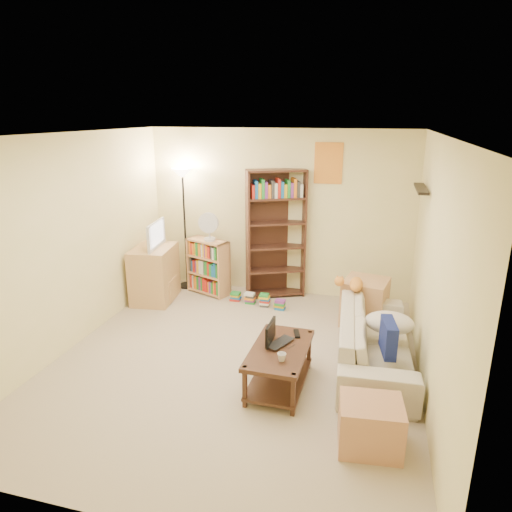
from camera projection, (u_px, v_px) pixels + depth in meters
name	position (u px, v px, depth m)	size (l,w,h in m)	color
room	(234.00, 222.00, 4.72)	(4.50, 4.54, 2.52)	#C7B395
sofa	(375.00, 340.00, 5.06)	(0.89, 2.03, 0.58)	beige
navy_pillow	(388.00, 337.00, 4.56)	(0.38, 0.11, 0.34)	navy
cream_blanket	(389.00, 323.00, 5.02)	(0.53, 0.38, 0.23)	beige
tabby_cat	(353.00, 284.00, 5.71)	(0.46, 0.18, 0.16)	orange
coffee_table	(279.00, 361.00, 4.64)	(0.57, 1.00, 0.44)	#3D1F17
laptop	(284.00, 345.00, 4.63)	(0.34, 0.40, 0.03)	black
laptop_screen	(271.00, 332.00, 4.63)	(0.01, 0.33, 0.22)	white
mug	(282.00, 357.00, 4.34)	(0.09, 0.09, 0.08)	silver
tv_remote	(297.00, 334.00, 4.86)	(0.05, 0.18, 0.02)	black
tv_stand	(154.00, 274.00, 6.80)	(0.55, 0.77, 0.82)	tan
television	(152.00, 235.00, 6.62)	(0.17, 0.68, 0.39)	black
tall_bookshelf	(276.00, 231.00, 6.79)	(0.91, 0.62, 1.93)	#46251B
short_bookshelf	(208.00, 267.00, 7.05)	(0.72, 0.50, 0.86)	tan
desk_fan	(209.00, 226.00, 6.80)	(0.31, 0.17, 0.43)	silver
floor_lamp	(183.00, 194.00, 6.99)	(0.32, 0.32, 1.91)	black
side_table	(365.00, 302.00, 6.04)	(0.54, 0.54, 0.62)	tan
end_cabinet	(370.00, 425.00, 3.80)	(0.51, 0.43, 0.43)	tan
book_stacks	(258.00, 300.00, 6.69)	(0.87, 0.28, 0.19)	red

